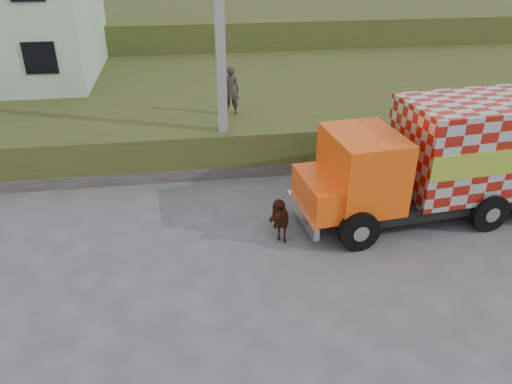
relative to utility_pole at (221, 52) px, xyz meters
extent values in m
plane|color=#474749|center=(1.00, -4.60, -4.08)|extent=(120.00, 120.00, 0.00)
cube|color=#2C4717|center=(1.00, 5.40, -3.33)|extent=(40.00, 12.00, 1.50)
cube|color=#2C4717|center=(1.00, 17.40, -2.58)|extent=(40.00, 12.00, 3.00)
cube|color=#595651|center=(-1.00, -0.40, -3.88)|extent=(16.00, 0.50, 0.40)
cube|color=gray|center=(0.00, 0.00, -0.08)|extent=(0.30, 0.30, 8.00)
cube|color=black|center=(5.78, -3.76, -3.43)|extent=(6.94, 2.84, 0.35)
cube|color=#EB4A0C|center=(3.40, -4.00, -2.34)|extent=(2.01, 2.45, 1.99)
cube|color=#EB4A0C|center=(2.27, -4.11, -2.93)|extent=(1.20, 2.17, 0.89)
cube|color=silver|center=(6.96, -3.64, -1.99)|extent=(4.78, 2.83, 2.58)
cube|color=yellow|center=(7.08, -4.85, -1.99)|extent=(4.55, 0.49, 0.70)
cube|color=yellow|center=(6.84, -2.44, -1.99)|extent=(4.55, 0.49, 0.70)
cube|color=silver|center=(1.77, -4.16, -3.53)|extent=(0.38, 2.29, 0.30)
cylinder|color=black|center=(3.02, -5.19, -3.53)|extent=(1.12, 0.45, 1.09)
cylinder|color=black|center=(2.80, -2.91, -3.53)|extent=(1.12, 0.45, 1.09)
cylinder|color=black|center=(6.88, -4.80, -3.53)|extent=(1.12, 0.45, 1.09)
cylinder|color=black|center=(6.65, -2.53, -3.53)|extent=(1.12, 0.45, 1.09)
cylinder|color=black|center=(8.23, -2.37, -3.53)|extent=(1.12, 0.45, 1.09)
imported|color=#38150E|center=(1.04, -4.22, -3.49)|extent=(0.66, 1.41, 1.18)
imported|color=#2F2C2A|center=(0.43, 1.59, -1.71)|extent=(0.65, 0.45, 1.73)
camera|label=1|loc=(-1.18, -15.58, 3.43)|focal=35.00mm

